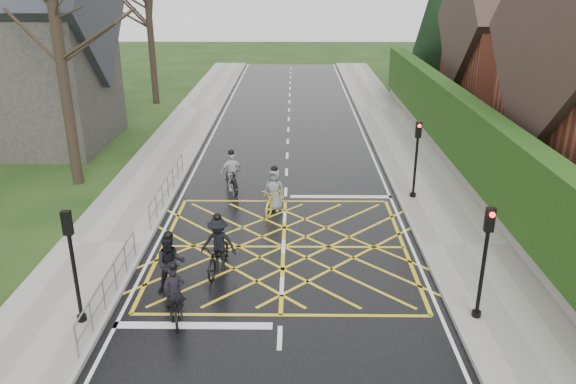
{
  "coord_description": "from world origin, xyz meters",
  "views": [
    {
      "loc": [
        0.33,
        -16.68,
        8.48
      ],
      "look_at": [
        0.13,
        1.69,
        1.3
      ],
      "focal_mm": 35.0,
      "sensor_mm": 36.0,
      "label": 1
    }
  ],
  "objects_px": {
    "cyclist_back": "(171,270)",
    "cyclist_lead": "(274,195)",
    "cyclist_rear": "(175,301)",
    "cyclist_front": "(232,176)",
    "cyclist_mid": "(218,250)"
  },
  "relations": [
    {
      "from": "cyclist_back",
      "to": "cyclist_lead",
      "type": "height_order",
      "value": "cyclist_back"
    },
    {
      "from": "cyclist_rear",
      "to": "cyclist_lead",
      "type": "relative_size",
      "value": 0.91
    },
    {
      "from": "cyclist_back",
      "to": "cyclist_front",
      "type": "distance_m",
      "value": 8.03
    },
    {
      "from": "cyclist_back",
      "to": "cyclist_lead",
      "type": "relative_size",
      "value": 1.0
    },
    {
      "from": "cyclist_rear",
      "to": "cyclist_mid",
      "type": "height_order",
      "value": "cyclist_mid"
    },
    {
      "from": "cyclist_rear",
      "to": "cyclist_back",
      "type": "relative_size",
      "value": 0.91
    },
    {
      "from": "cyclist_back",
      "to": "cyclist_front",
      "type": "relative_size",
      "value": 1.06
    },
    {
      "from": "cyclist_rear",
      "to": "cyclist_lead",
      "type": "bearing_deg",
      "value": 56.38
    },
    {
      "from": "cyclist_front",
      "to": "cyclist_lead",
      "type": "height_order",
      "value": "cyclist_lead"
    },
    {
      "from": "cyclist_mid",
      "to": "cyclist_front",
      "type": "relative_size",
      "value": 1.09
    },
    {
      "from": "cyclist_mid",
      "to": "cyclist_front",
      "type": "xyz_separation_m",
      "value": [
        -0.29,
        6.68,
        -0.02
      ]
    },
    {
      "from": "cyclist_back",
      "to": "cyclist_lead",
      "type": "bearing_deg",
      "value": 51.37
    },
    {
      "from": "cyclist_mid",
      "to": "cyclist_lead",
      "type": "height_order",
      "value": "cyclist_mid"
    },
    {
      "from": "cyclist_rear",
      "to": "cyclist_lead",
      "type": "distance_m",
      "value": 7.6
    },
    {
      "from": "cyclist_back",
      "to": "cyclist_front",
      "type": "xyz_separation_m",
      "value": [
        0.89,
        7.98,
        -0.06
      ]
    }
  ]
}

